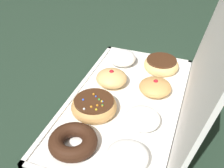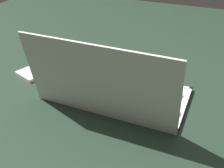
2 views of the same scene
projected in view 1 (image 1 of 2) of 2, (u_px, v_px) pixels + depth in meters
The scene contains 11 objects.
ground_plane at pixel (124, 105), 0.77m from camera, with size 3.00×3.00×0.00m, color #233828.
donut_box at pixel (124, 103), 0.77m from camera, with size 0.56×0.30×0.01m.
box_lid_open at pixel (202, 71), 0.63m from camera, with size 0.56×0.31×0.01m, color white.
powdered_filled_donut_0 at pixel (122, 58), 0.91m from camera, with size 0.09×0.09×0.05m.
jelly_filled_donut_1 at pixel (112, 78), 0.82m from camera, with size 0.09×0.09×0.05m.
sprinkle_donut_2 at pixel (94, 106), 0.72m from camera, with size 0.12×0.12×0.04m.
chocolate_cake_ring_donut_3 at pixel (73, 142), 0.62m from camera, with size 0.11×0.11×0.03m.
chocolate_frosted_donut_4 at pixel (161, 64), 0.89m from camera, with size 0.11×0.11×0.04m.
jelly_filled_donut_5 at pixel (155, 87), 0.79m from camera, with size 0.09×0.09×0.05m.
powdered_filled_donut_6 at pixel (142, 118), 0.68m from camera, with size 0.09×0.09×0.04m.
powdered_filled_donut_7 at pixel (127, 156), 0.58m from camera, with size 0.09×0.09×0.04m.
Camera 1 is at (0.57, 0.17, 0.50)m, focal length 44.67 mm.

